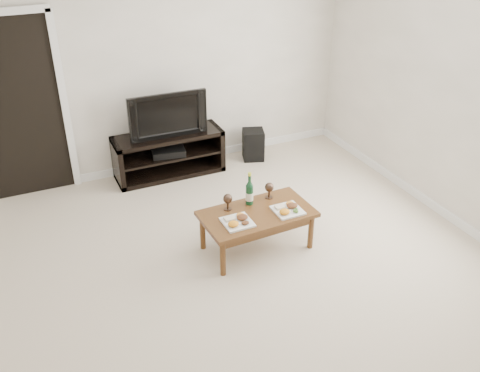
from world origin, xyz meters
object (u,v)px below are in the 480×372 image
(television, at_px, (166,113))
(coffee_table, at_px, (257,230))
(media_console, at_px, (169,154))
(subwoofer, at_px, (253,145))

(television, xyz_separation_m, coffee_table, (0.30, -1.88, -0.61))
(media_console, distance_m, subwoofer, 1.15)
(coffee_table, bearing_deg, television, 99.17)
(television, height_order, coffee_table, television)
(television, distance_m, subwoofer, 1.31)
(subwoofer, distance_m, coffee_table, 2.03)
(television, bearing_deg, media_console, 0.00)
(media_console, height_order, television, television)
(media_console, distance_m, coffee_table, 1.90)
(subwoofer, height_order, coffee_table, coffee_table)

